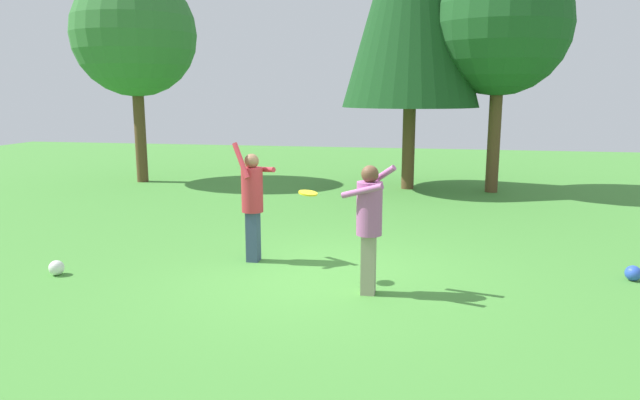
{
  "coord_description": "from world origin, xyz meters",
  "views": [
    {
      "loc": [
        1.43,
        -7.85,
        2.66
      ],
      "look_at": [
        -0.18,
        0.52,
        1.05
      ],
      "focal_mm": 32.07,
      "sensor_mm": 36.0,
      "label": 1
    }
  ],
  "objects_px": {
    "ball_white": "(56,268)",
    "ball_blue": "(633,273)",
    "tree_far_left": "(135,35)",
    "tree_right": "(500,26)",
    "person_thrower": "(252,198)",
    "person_catcher": "(369,218)",
    "frisbee": "(308,193)"
  },
  "relations": [
    {
      "from": "ball_blue",
      "to": "tree_right",
      "type": "height_order",
      "value": "tree_right"
    },
    {
      "from": "frisbee",
      "to": "ball_blue",
      "type": "distance_m",
      "value": 4.8
    },
    {
      "from": "ball_white",
      "to": "ball_blue",
      "type": "height_order",
      "value": "same"
    },
    {
      "from": "frisbee",
      "to": "ball_white",
      "type": "xyz_separation_m",
      "value": [
        -3.7,
        -0.48,
        -1.16
      ]
    },
    {
      "from": "person_catcher",
      "to": "tree_right",
      "type": "xyz_separation_m",
      "value": [
        2.43,
        8.58,
        3.31
      ]
    },
    {
      "from": "person_thrower",
      "to": "frisbee",
      "type": "xyz_separation_m",
      "value": [
        1.06,
        -0.77,
        0.24
      ]
    },
    {
      "from": "ball_white",
      "to": "tree_far_left",
      "type": "bearing_deg",
      "value": 110.16
    },
    {
      "from": "frisbee",
      "to": "person_catcher",
      "type": "bearing_deg",
      "value": -23.15
    },
    {
      "from": "tree_far_left",
      "to": "tree_right",
      "type": "xyz_separation_m",
      "value": [
        10.18,
        0.11,
        0.06
      ]
    },
    {
      "from": "ball_blue",
      "to": "person_catcher",
      "type": "bearing_deg",
      "value": -161.34
    },
    {
      "from": "tree_right",
      "to": "person_thrower",
      "type": "bearing_deg",
      "value": -120.6
    },
    {
      "from": "person_thrower",
      "to": "ball_white",
      "type": "bearing_deg",
      "value": -118.78
    },
    {
      "from": "tree_right",
      "to": "tree_far_left",
      "type": "bearing_deg",
      "value": -179.4
    },
    {
      "from": "tree_right",
      "to": "frisbee",
      "type": "bearing_deg",
      "value": -112.12
    },
    {
      "from": "person_thrower",
      "to": "ball_white",
      "type": "relative_size",
      "value": 8.6
    },
    {
      "from": "person_thrower",
      "to": "ball_white",
      "type": "xyz_separation_m",
      "value": [
        -2.64,
        -1.25,
        -0.92
      ]
    },
    {
      "from": "person_catcher",
      "to": "ball_white",
      "type": "height_order",
      "value": "person_catcher"
    },
    {
      "from": "ball_white",
      "to": "tree_right",
      "type": "distance_m",
      "value": 11.94
    },
    {
      "from": "person_thrower",
      "to": "ball_blue",
      "type": "distance_m",
      "value": 5.71
    },
    {
      "from": "person_catcher",
      "to": "frisbee",
      "type": "distance_m",
      "value": 1.01
    },
    {
      "from": "tree_far_left",
      "to": "person_thrower",
      "type": "bearing_deg",
      "value": -51.67
    },
    {
      "from": "tree_far_left",
      "to": "frisbee",
      "type": "bearing_deg",
      "value": -49.75
    },
    {
      "from": "tree_far_left",
      "to": "tree_right",
      "type": "distance_m",
      "value": 10.18
    },
    {
      "from": "person_catcher",
      "to": "frisbee",
      "type": "bearing_deg",
      "value": -0.0
    },
    {
      "from": "ball_blue",
      "to": "person_thrower",
      "type": "bearing_deg",
      "value": -179.13
    },
    {
      "from": "ball_blue",
      "to": "tree_far_left",
      "type": "xyz_separation_m",
      "value": [
        -11.43,
        7.24,
        4.18
      ]
    },
    {
      "from": "ball_white",
      "to": "ball_blue",
      "type": "relative_size",
      "value": 1.0
    },
    {
      "from": "person_catcher",
      "to": "ball_blue",
      "type": "bearing_deg",
      "value": -138.18
    },
    {
      "from": "person_thrower",
      "to": "tree_far_left",
      "type": "xyz_separation_m",
      "value": [
        -5.79,
        7.32,
        3.26
      ]
    },
    {
      "from": "person_thrower",
      "to": "tree_far_left",
      "type": "distance_m",
      "value": 9.89
    },
    {
      "from": "person_thrower",
      "to": "tree_far_left",
      "type": "height_order",
      "value": "tree_far_left"
    },
    {
      "from": "person_thrower",
      "to": "ball_white",
      "type": "distance_m",
      "value": 3.06
    }
  ]
}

